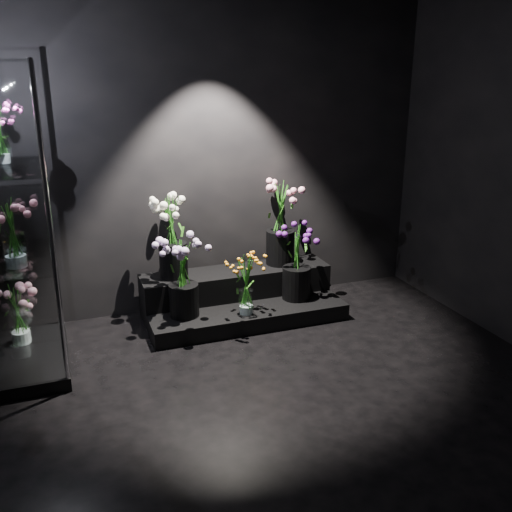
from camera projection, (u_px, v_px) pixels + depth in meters
name	position (u px, v px, depth m)	size (l,w,h in m)	color
floor	(302.00, 415.00, 3.68)	(4.00, 4.00, 0.00)	black
wall_back	(213.00, 155.00, 5.02)	(4.00, 4.00, 0.00)	black
display_riser	(240.00, 297.00, 5.15)	(1.72, 0.77, 0.38)	black
display_case	(8.00, 225.00, 3.94)	(0.60, 0.99, 2.19)	black
bouquet_orange_bells	(246.00, 284.00, 4.75)	(0.29, 0.29, 0.52)	white
bouquet_lilac	(183.00, 273.00, 4.68)	(0.44, 0.44, 0.67)	black
bouquet_purple	(297.00, 260.00, 5.05)	(0.36, 0.36, 0.69)	black
bouquet_cream_roses	(172.00, 231.00, 4.87)	(0.46, 0.46, 0.72)	black
bouquet_pink_roses	(281.00, 219.00, 5.21)	(0.39, 0.39, 0.76)	black
bouquet_case_pink	(12.00, 232.00, 3.77)	(0.35, 0.35, 0.46)	white
bouquet_case_base_pink	(18.00, 313.00, 4.34)	(0.43, 0.43, 0.48)	white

